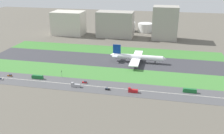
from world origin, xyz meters
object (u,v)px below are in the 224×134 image
object	(u,v)px
bus_1	(190,91)
fuel_tank_east	(145,28)
car_3	(1,79)
terminal_building	(69,23)
airliner	(137,57)
truck_0	(75,85)
traffic_light	(62,73)
bus_0	(37,77)
office_tower	(165,23)
car_0	(85,82)
car_2	(107,89)
truck_1	(133,91)
fuel_tank_west	(114,26)
car_1	(10,75)
hangar_building	(115,24)
fuel_tank_centre	(130,26)

from	to	relation	value
bus_1	fuel_tank_east	xyz separation A→B (m)	(-58.98, 227.00, 5.52)
car_3	terminal_building	size ratio (longest dim) A/B	0.09
airliner	truck_0	distance (m)	90.85
traffic_light	bus_0	bearing A→B (deg)	-160.20
office_tower	car_0	bearing A→B (deg)	-110.94
fuel_tank_east	terminal_building	bearing A→B (deg)	-159.77
bus_0	car_0	world-z (taller)	bus_0
bus_1	car_2	xyz separation A→B (m)	(-71.13, -10.00, -0.90)
bus_1	traffic_light	size ratio (longest dim) A/B	1.61
truck_0	car_0	bearing A→B (deg)	-118.80
truck_1	car_0	world-z (taller)	truck_1
traffic_light	bus_1	bearing A→B (deg)	-3.76
office_tower	bus_0	bearing A→B (deg)	-122.95
car_3	car_2	bearing A→B (deg)	-180.00
fuel_tank_west	truck_0	bearing A→B (deg)	-87.04
fuel_tank_west	fuel_tank_east	world-z (taller)	fuel_tank_east
airliner	truck_1	size ratio (longest dim) A/B	7.74
car_1	office_tower	xyz separation A→B (m)	(148.36, 182.00, 24.08)
car_1	traffic_light	bearing A→B (deg)	8.64
car_3	fuel_tank_west	distance (m)	245.66
bus_1	traffic_light	world-z (taller)	traffic_light
truck_0	bus_0	size ratio (longest dim) A/B	0.72
bus_0	car_0	size ratio (longest dim) A/B	2.64
bus_1	truck_0	bearing A→B (deg)	-174.34
hangar_building	fuel_tank_east	size ratio (longest dim) A/B	2.27
airliner	terminal_building	xyz separation A→B (m)	(-126.46, 114.00, 12.56)
fuel_tank_centre	traffic_light	bearing A→B (deg)	-99.30
hangar_building	fuel_tank_centre	bearing A→B (deg)	68.95
office_tower	fuel_tank_west	xyz separation A→B (m)	(-87.41, 45.00, -17.80)
terminal_building	bus_0	bearing A→B (deg)	-78.42
terminal_building	truck_1	bearing A→B (deg)	-55.37
bus_0	fuel_tank_centre	xyz separation A→B (m)	(58.08, 227.00, 6.27)
traffic_light	hangar_building	size ratio (longest dim) A/B	0.13
car_2	car_3	bearing A→B (deg)	0.00
truck_1	car_2	bearing A→B (deg)	-0.00
car_2	office_tower	world-z (taller)	office_tower
car_2	fuel_tank_centre	world-z (taller)	fuel_tank_centre
bus_1	car_2	size ratio (longest dim) A/B	2.64
airliner	terminal_building	bearing A→B (deg)	137.97
fuel_tank_west	car_2	bearing A→B (deg)	-79.92
office_tower	bus_1	bearing A→B (deg)	-81.92
airliner	office_tower	bearing A→B (deg)	75.83
car_0	fuel_tank_centre	xyz separation A→B (m)	(9.76, 227.00, 7.17)
bus_1	fuel_tank_west	distance (m)	253.74
terminal_building	fuel_tank_east	size ratio (longest dim) A/B	2.01
bus_0	fuel_tank_centre	bearing A→B (deg)	75.65
car_3	fuel_tank_centre	distance (m)	254.28
bus_1	car_3	xyz separation A→B (m)	(-177.59, -10.00, -0.90)
bus_0	car_0	distance (m)	48.32
truck_1	fuel_tank_centre	world-z (taller)	fuel_tank_centre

